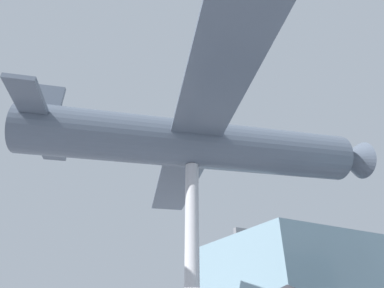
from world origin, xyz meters
The scene contains 3 objects.
glass_pavilion_left centered at (-9.80, 15.50, 3.53)m, with size 10.90×14.49×7.65m.
support_pylon_central centered at (0.00, 0.00, 3.51)m, with size 0.53×0.53×7.03m.
suspended_airplane centered at (0.08, 0.29, 8.05)m, with size 17.92×15.42×3.17m.
Camera 1 is at (9.89, -4.98, 1.74)m, focal length 28.00 mm.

